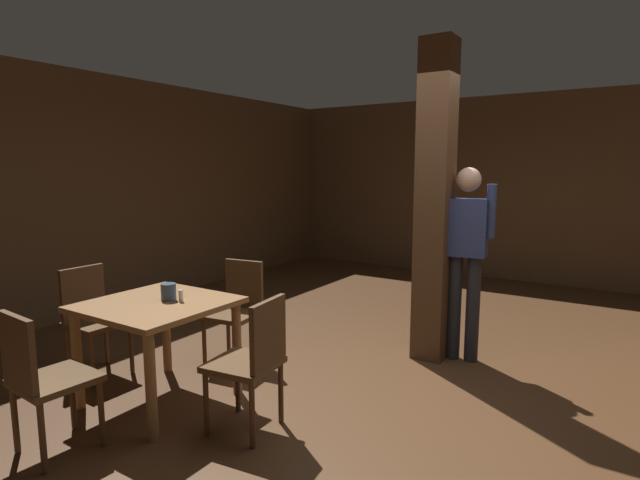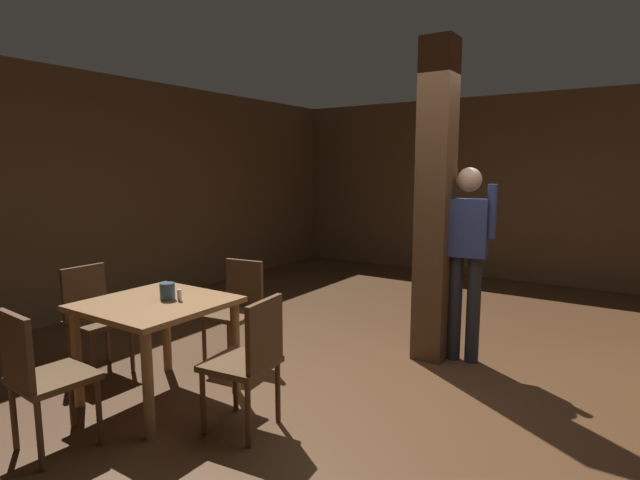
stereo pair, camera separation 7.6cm
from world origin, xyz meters
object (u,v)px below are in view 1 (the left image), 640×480
chair_east (253,358)px  napkin_cup (168,292)px  chair_north (237,306)px  standing_person (466,250)px  dining_table (158,319)px  salt_shaker (181,296)px  chair_south (42,375)px  chair_west (92,315)px

chair_east → napkin_cup: 0.89m
chair_north → standing_person: standing_person is taller
dining_table → standing_person: 2.62m
salt_shaker → napkin_cup: bearing=-169.7°
chair_south → salt_shaker: chair_south is taller
dining_table → chair_west: size_ratio=1.05×
dining_table → salt_shaker: bearing=35.0°
chair_south → chair_north: size_ratio=1.00×
chair_west → salt_shaker: bearing=3.5°
dining_table → standing_person: (1.63, 2.01, 0.37)m
napkin_cup → salt_shaker: napkin_cup is taller
chair_north → standing_person: (1.67, 1.13, 0.50)m
dining_table → chair_west: chair_west is taller
chair_east → napkin_cup: (-0.83, 0.04, 0.31)m
chair_north → salt_shaker: size_ratio=10.40×
chair_south → dining_table: bearing=90.0°
chair_north → chair_west: bearing=-134.8°
dining_table → chair_east: bearing=2.4°
dining_table → napkin_cup: bearing=67.4°
chair_east → chair_north: (-0.90, 0.85, 0.00)m
chair_north → chair_east: bearing=-43.2°
chair_south → chair_north: same height
chair_west → standing_person: (2.50, 1.97, 0.50)m
napkin_cup → chair_east: bearing=-2.9°
dining_table → napkin_cup: napkin_cup is taller
salt_shaker → standing_person: standing_person is taller
chair_east → salt_shaker: 0.79m
chair_south → chair_east: bearing=45.6°
chair_west → salt_shaker: 1.06m
chair_south → chair_east: (0.87, 0.89, 0.00)m
chair_west → chair_north: size_ratio=1.00×
dining_table → chair_east: 0.88m
chair_south → chair_north: 1.73m
chair_south → salt_shaker: (0.14, 0.95, 0.29)m
chair_west → chair_north: 1.19m
chair_south → chair_north: bearing=91.1°
chair_west → chair_east: 1.74m
dining_table → chair_west: 0.88m
chair_south → chair_east: 1.24m
dining_table → chair_south: chair_south is taller
chair_north → salt_shaker: (0.17, -0.78, 0.29)m
chair_north → napkin_cup: size_ratio=7.26×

